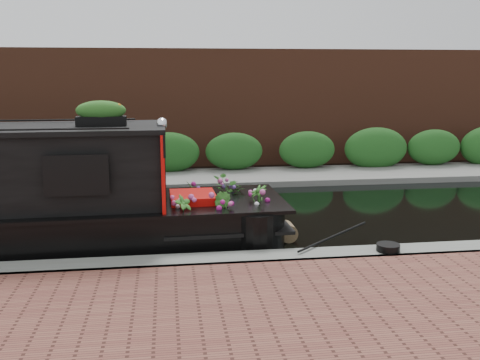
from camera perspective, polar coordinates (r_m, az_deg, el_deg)
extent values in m
plane|color=black|center=(12.02, -7.22, -4.22)|extent=(80.00, 80.00, 0.00)
cube|color=slate|center=(8.89, -6.95, -9.96)|extent=(40.00, 0.60, 0.50)
cube|color=slate|center=(16.11, -7.41, -0.20)|extent=(40.00, 2.40, 0.34)
cube|color=#20551D|center=(16.99, -7.44, 0.41)|extent=(40.00, 1.10, 2.80)
cube|color=brown|center=(19.06, -7.50, 1.61)|extent=(40.00, 1.00, 8.00)
cube|color=red|center=(9.96, -8.25, 1.28)|extent=(0.11, 1.83, 1.41)
cube|color=black|center=(9.15, -17.05, 0.48)|extent=(0.94, 0.06, 0.58)
cube|color=red|center=(10.13, -5.04, -2.88)|extent=(0.86, 0.97, 0.52)
sphere|color=silver|center=(9.70, -8.33, 5.91)|extent=(0.19, 0.19, 0.19)
sphere|color=silver|center=(9.99, -8.32, 6.07)|extent=(0.19, 0.19, 0.19)
cube|color=black|center=(9.91, -14.56, 6.10)|extent=(0.89, 0.30, 0.17)
ellipsoid|color=orange|center=(9.89, -14.62, 7.32)|extent=(0.97, 0.30, 0.25)
imported|color=#2F6B23|center=(9.43, -6.02, -3.58)|extent=(0.41, 0.40, 0.65)
imported|color=#2F6B23|center=(9.57, -1.77, -3.29)|extent=(0.46, 0.46, 0.65)
imported|color=#2F6B23|center=(10.80, -1.00, -1.39)|extent=(0.85, 0.83, 0.72)
imported|color=#2F6B23|center=(10.05, 1.97, -2.48)|extent=(0.49, 0.49, 0.68)
imported|color=#2F6B23|center=(10.81, -5.17, -1.70)|extent=(0.26, 0.35, 0.62)
cylinder|color=brown|center=(10.52, 5.02, -5.49)|extent=(0.35, 0.44, 0.35)
cylinder|color=black|center=(9.47, 15.52, -6.95)|extent=(0.39, 0.39, 0.12)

